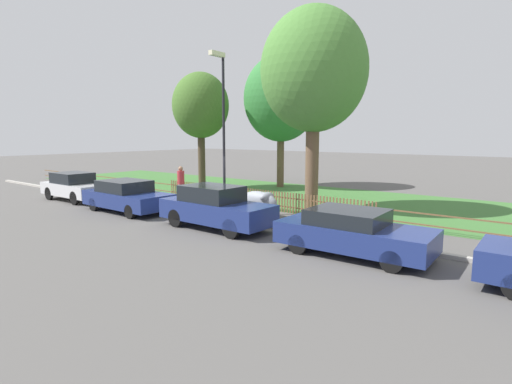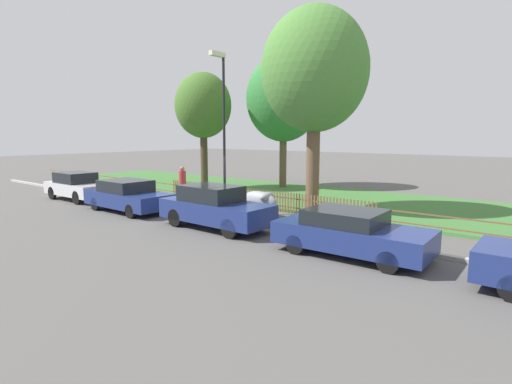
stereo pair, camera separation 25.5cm
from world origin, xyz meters
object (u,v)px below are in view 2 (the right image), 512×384
object	(u,v)px
tree_behind_motorcycle	(284,99)
street_lamp	(222,118)
parked_car_silver_hatchback	(77,186)
parked_car_black_saloon	(128,196)
tree_mid_park	(315,71)
parked_car_red_compact	(350,232)
pedestrian_near_fence	(183,181)
tree_nearest_kerb	(203,106)
parked_car_navy_estate	(215,207)
covered_motorcycle	(260,201)

from	to	relation	value
tree_behind_motorcycle	street_lamp	xyz separation A→B (m)	(3.44, -9.29, -1.58)
parked_car_silver_hatchback	parked_car_black_saloon	distance (m)	4.83
tree_mid_park	street_lamp	size ratio (longest dim) A/B	1.33
parked_car_red_compact	tree_behind_motorcycle	xyz separation A→B (m)	(-10.11, 11.15, 5.01)
pedestrian_near_fence	street_lamp	xyz separation A→B (m)	(4.35, -1.53, 3.08)
parked_car_silver_hatchback	street_lamp	distance (m)	9.61
parked_car_black_saloon	tree_behind_motorcycle	distance (m)	12.30
tree_nearest_kerb	tree_behind_motorcycle	distance (m)	5.13
parked_car_navy_estate	tree_nearest_kerb	world-z (taller)	tree_nearest_kerb
parked_car_navy_estate	covered_motorcycle	world-z (taller)	parked_car_navy_estate
parked_car_red_compact	covered_motorcycle	bearing A→B (deg)	152.15
tree_mid_park	covered_motorcycle	bearing A→B (deg)	-109.47
parked_car_navy_estate	tree_nearest_kerb	distance (m)	11.85
covered_motorcycle	tree_nearest_kerb	distance (m)	10.48
parked_car_red_compact	tree_nearest_kerb	bearing A→B (deg)	149.76
pedestrian_near_fence	parked_car_red_compact	bearing A→B (deg)	-123.13
parked_car_red_compact	covered_motorcycle	distance (m)	5.92
parked_car_silver_hatchback	tree_behind_motorcycle	xyz separation A→B (m)	(5.39, 11.08, 4.93)
parked_car_navy_estate	covered_motorcycle	size ratio (longest dim) A/B	2.31
parked_car_silver_hatchback	tree_nearest_kerb	world-z (taller)	tree_nearest_kerb
tree_behind_motorcycle	tree_mid_park	world-z (taller)	tree_mid_park
parked_car_black_saloon	tree_behind_motorcycle	xyz separation A→B (m)	(0.55, 11.23, 4.97)
tree_behind_motorcycle	pedestrian_near_fence	distance (m)	9.10
tree_nearest_kerb	parked_car_black_saloon	bearing A→B (deg)	-69.04
parked_car_red_compact	street_lamp	size ratio (longest dim) A/B	0.66
tree_nearest_kerb	pedestrian_near_fence	xyz separation A→B (m)	(2.49, -3.96, -4.14)
covered_motorcycle	tree_mid_park	world-z (taller)	tree_mid_park
parked_car_black_saloon	street_lamp	size ratio (longest dim) A/B	0.67
tree_behind_motorcycle	parked_car_black_saloon	bearing A→B (deg)	-92.83
parked_car_black_saloon	tree_nearest_kerb	size ratio (longest dim) A/B	0.62
parked_car_silver_hatchback	parked_car_navy_estate	size ratio (longest dim) A/B	0.93
parked_car_navy_estate	parked_car_black_saloon	bearing A→B (deg)	-179.01
parked_car_black_saloon	tree_behind_motorcycle	size ratio (longest dim) A/B	0.53
tree_nearest_kerb	street_lamp	bearing A→B (deg)	-38.76
parked_car_red_compact	tree_behind_motorcycle	distance (m)	15.86
tree_mid_park	pedestrian_near_fence	bearing A→B (deg)	-164.31
parked_car_red_compact	covered_motorcycle	world-z (taller)	parked_car_red_compact
parked_car_red_compact	tree_behind_motorcycle	bearing A→B (deg)	130.51
pedestrian_near_fence	tree_mid_park	bearing A→B (deg)	-90.33
parked_car_navy_estate	covered_motorcycle	distance (m)	2.64
parked_car_silver_hatchback	parked_car_red_compact	size ratio (longest dim) A/B	0.95
pedestrian_near_fence	street_lamp	distance (m)	5.55
parked_car_red_compact	covered_motorcycle	xyz separation A→B (m)	(-5.32, 2.61, -0.02)
parked_car_silver_hatchback	pedestrian_near_fence	xyz separation A→B (m)	(4.47, 3.33, 0.27)
tree_behind_motorcycle	pedestrian_near_fence	world-z (taller)	tree_behind_motorcycle
parked_car_silver_hatchback	tree_mid_park	xyz separation A→B (m)	(11.12, 5.20, 5.38)
tree_behind_motorcycle	pedestrian_near_fence	bearing A→B (deg)	-96.73
tree_mid_park	street_lamp	xyz separation A→B (m)	(-2.30, -3.40, -2.03)
tree_nearest_kerb	tree_mid_park	world-z (taller)	tree_mid_park
street_lamp	tree_behind_motorcycle	bearing A→B (deg)	110.30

